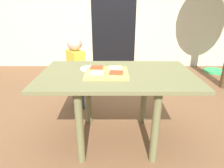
{
  "coord_description": "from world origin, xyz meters",
  "views": [
    {
      "loc": [
        -0.04,
        -1.65,
        1.25
      ],
      "look_at": [
        -0.05,
        0.0,
        0.59
      ],
      "focal_mm": 31.6,
      "sensor_mm": 36.0,
      "label": 1
    }
  ],
  "objects_px": {
    "pizza_slice_far_left": "(97,68)",
    "child_left": "(76,68)",
    "pizza_slice_near_right": "(116,74)",
    "plate_white_left": "(91,68)",
    "pizza_slice_near_left": "(97,74)",
    "dining_table": "(117,84)",
    "cutting_board": "(107,73)",
    "garden_hose_coil": "(215,71)",
    "pizza_slice_far_right": "(115,69)"
  },
  "relations": [
    {
      "from": "pizza_slice_near_right",
      "to": "plate_white_left",
      "type": "distance_m",
      "value": 0.32
    },
    {
      "from": "pizza_slice_far_left",
      "to": "garden_hose_coil",
      "type": "xyz_separation_m",
      "value": [
        2.22,
        2.09,
        -0.7
      ]
    },
    {
      "from": "cutting_board",
      "to": "pizza_slice_far_left",
      "type": "relative_size",
      "value": 2.62
    },
    {
      "from": "cutting_board",
      "to": "pizza_slice_near_right",
      "type": "distance_m",
      "value": 0.11
    },
    {
      "from": "pizza_slice_far_left",
      "to": "pizza_slice_near_left",
      "type": "bearing_deg",
      "value": -85.86
    },
    {
      "from": "dining_table",
      "to": "pizza_slice_near_right",
      "type": "relative_size",
      "value": 9.17
    },
    {
      "from": "cutting_board",
      "to": "pizza_slice_near_right",
      "type": "height_order",
      "value": "pizza_slice_near_right"
    },
    {
      "from": "plate_white_left",
      "to": "garden_hose_coil",
      "type": "distance_m",
      "value": 3.13
    },
    {
      "from": "cutting_board",
      "to": "plate_white_left",
      "type": "relative_size",
      "value": 1.96
    },
    {
      "from": "pizza_slice_far_right",
      "to": "plate_white_left",
      "type": "bearing_deg",
      "value": 161.39
    },
    {
      "from": "pizza_slice_far_left",
      "to": "pizza_slice_far_right",
      "type": "height_order",
      "value": "same"
    },
    {
      "from": "pizza_slice_near_left",
      "to": "child_left",
      "type": "xyz_separation_m",
      "value": [
        -0.31,
        0.77,
        -0.19
      ]
    },
    {
      "from": "cutting_board",
      "to": "pizza_slice_far_left",
      "type": "distance_m",
      "value": 0.12
    },
    {
      "from": "dining_table",
      "to": "pizza_slice_near_left",
      "type": "bearing_deg",
      "value": -149.15
    },
    {
      "from": "pizza_slice_near_left",
      "to": "child_left",
      "type": "relative_size",
      "value": 0.15
    },
    {
      "from": "dining_table",
      "to": "pizza_slice_far_left",
      "type": "xyz_separation_m",
      "value": [
        -0.18,
        0.05,
        0.13
      ]
    },
    {
      "from": "pizza_slice_far_left",
      "to": "pizza_slice_near_left",
      "type": "xyz_separation_m",
      "value": [
        0.01,
        -0.15,
        0.0
      ]
    },
    {
      "from": "cutting_board",
      "to": "pizza_slice_near_left",
      "type": "distance_m",
      "value": 0.11
    },
    {
      "from": "dining_table",
      "to": "pizza_slice_far_left",
      "type": "height_order",
      "value": "pizza_slice_far_left"
    },
    {
      "from": "cutting_board",
      "to": "child_left",
      "type": "distance_m",
      "value": 0.82
    },
    {
      "from": "pizza_slice_near_right",
      "to": "plate_white_left",
      "type": "bearing_deg",
      "value": 137.78
    },
    {
      "from": "child_left",
      "to": "garden_hose_coil",
      "type": "bearing_deg",
      "value": 30.24
    },
    {
      "from": "pizza_slice_far_left",
      "to": "garden_hose_coil",
      "type": "relative_size",
      "value": 0.33
    },
    {
      "from": "pizza_slice_near_right",
      "to": "plate_white_left",
      "type": "relative_size",
      "value": 0.78
    },
    {
      "from": "pizza_slice_far_left",
      "to": "garden_hose_coil",
      "type": "distance_m",
      "value": 3.13
    },
    {
      "from": "garden_hose_coil",
      "to": "pizza_slice_far_left",
      "type": "bearing_deg",
      "value": -136.74
    },
    {
      "from": "cutting_board",
      "to": "garden_hose_coil",
      "type": "xyz_separation_m",
      "value": [
        2.13,
        2.17,
        -0.69
      ]
    },
    {
      "from": "cutting_board",
      "to": "pizza_slice_near_left",
      "type": "bearing_deg",
      "value": -137.18
    },
    {
      "from": "pizza_slice_far_left",
      "to": "pizza_slice_near_left",
      "type": "distance_m",
      "value": 0.15
    },
    {
      "from": "pizza_slice_near_left",
      "to": "pizza_slice_far_right",
      "type": "distance_m",
      "value": 0.21
    },
    {
      "from": "dining_table",
      "to": "pizza_slice_far_right",
      "type": "distance_m",
      "value": 0.14
    },
    {
      "from": "dining_table",
      "to": "garden_hose_coil",
      "type": "xyz_separation_m",
      "value": [
        2.04,
        2.14,
        -0.57
      ]
    },
    {
      "from": "pizza_slice_far_right",
      "to": "child_left",
      "type": "xyz_separation_m",
      "value": [
        -0.47,
        0.63,
        -0.19
      ]
    },
    {
      "from": "plate_white_left",
      "to": "child_left",
      "type": "bearing_deg",
      "value": 113.33
    },
    {
      "from": "pizza_slice_far_left",
      "to": "child_left",
      "type": "relative_size",
      "value": 0.15
    },
    {
      "from": "child_left",
      "to": "pizza_slice_far_right",
      "type": "bearing_deg",
      "value": -53.23
    },
    {
      "from": "child_left",
      "to": "cutting_board",
      "type": "bearing_deg",
      "value": -60.62
    },
    {
      "from": "cutting_board",
      "to": "child_left",
      "type": "bearing_deg",
      "value": 119.38
    },
    {
      "from": "pizza_slice_near_left",
      "to": "child_left",
      "type": "bearing_deg",
      "value": 112.12
    },
    {
      "from": "pizza_slice_near_left",
      "to": "child_left",
      "type": "height_order",
      "value": "child_left"
    },
    {
      "from": "pizza_slice_far_left",
      "to": "child_left",
      "type": "height_order",
      "value": "child_left"
    },
    {
      "from": "pizza_slice_far_left",
      "to": "plate_white_left",
      "type": "xyz_separation_m",
      "value": [
        -0.07,
        0.07,
        -0.02
      ]
    },
    {
      "from": "pizza_slice_near_left",
      "to": "cutting_board",
      "type": "bearing_deg",
      "value": 42.82
    },
    {
      "from": "pizza_slice_near_right",
      "to": "plate_white_left",
      "type": "xyz_separation_m",
      "value": [
        -0.24,
        0.22,
        -0.02
      ]
    },
    {
      "from": "pizza_slice_near_left",
      "to": "pizza_slice_near_right",
      "type": "distance_m",
      "value": 0.16
    },
    {
      "from": "pizza_slice_near_left",
      "to": "pizza_slice_far_right",
      "type": "height_order",
      "value": "same"
    },
    {
      "from": "pizza_slice_far_left",
      "to": "plate_white_left",
      "type": "distance_m",
      "value": 0.1
    },
    {
      "from": "dining_table",
      "to": "child_left",
      "type": "distance_m",
      "value": 0.83
    },
    {
      "from": "pizza_slice_far_left",
      "to": "pizza_slice_far_right",
      "type": "xyz_separation_m",
      "value": [
        0.17,
        -0.01,
        0.0
      ]
    },
    {
      "from": "pizza_slice_far_right",
      "to": "garden_hose_coil",
      "type": "distance_m",
      "value": 3.02
    }
  ]
}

